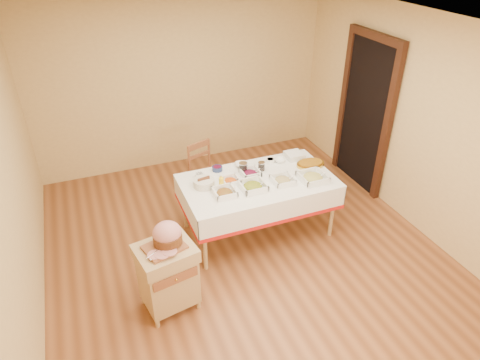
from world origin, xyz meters
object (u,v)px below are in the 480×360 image
at_px(ham_on_board, 167,236).
at_px(mustard_bottle, 221,183).
at_px(preserve_jar_right, 261,167).
at_px(plate_stack, 294,156).
at_px(brass_platter, 310,164).
at_px(preserve_jar_left, 243,168).
at_px(dining_table, 258,192).
at_px(dining_chair, 206,173).
at_px(butcher_cart, 168,274).
at_px(bread_basket, 204,183).

bearing_deg(ham_on_board, mustard_bottle, 43.28).
height_order(preserve_jar_right, plate_stack, preserve_jar_right).
height_order(plate_stack, brass_platter, plate_stack).
relative_size(preserve_jar_left, brass_platter, 0.36).
distance_m(dining_table, preserve_jar_right, 0.33).
relative_size(dining_chair, mustard_bottle, 5.02).
distance_m(dining_table, preserve_jar_left, 0.34).
bearing_deg(mustard_bottle, ham_on_board, -136.72).
bearing_deg(plate_stack, dining_table, -153.09).
bearing_deg(dining_chair, brass_platter, -34.97).
bearing_deg(ham_on_board, preserve_jar_right, 34.76).
bearing_deg(butcher_cart, preserve_jar_right, 34.85).
height_order(dining_table, plate_stack, plate_stack).
distance_m(butcher_cart, brass_platter, 2.30).
xyz_separation_m(dining_chair, mustard_bottle, (-0.08, -0.90, 0.39)).
xyz_separation_m(butcher_cart, preserve_jar_right, (1.46, 1.02, 0.37)).
distance_m(mustard_bottle, plate_stack, 1.17).
height_order(mustard_bottle, brass_platter, mustard_bottle).
relative_size(butcher_cart, bread_basket, 3.10).
xyz_separation_m(dining_chair, preserve_jar_right, (0.52, -0.68, 0.36)).
xyz_separation_m(mustard_bottle, plate_stack, (1.12, 0.34, -0.04)).
bearing_deg(brass_platter, butcher_cart, -156.78).
xyz_separation_m(preserve_jar_right, plate_stack, (0.52, 0.13, -0.01)).
xyz_separation_m(butcher_cart, plate_stack, (1.98, 1.14, 0.36)).
xyz_separation_m(preserve_jar_right, brass_platter, (0.63, -0.12, -0.03)).
bearing_deg(dining_table, butcher_cart, -148.58).
relative_size(mustard_bottle, plate_stack, 0.82).
bearing_deg(dining_chair, bread_basket, -108.18).
relative_size(ham_on_board, mustard_bottle, 2.24).
height_order(preserve_jar_right, bread_basket, preserve_jar_right).
distance_m(butcher_cart, ham_on_board, 0.44).
relative_size(ham_on_board, preserve_jar_right, 3.55).
relative_size(dining_chair, bread_basket, 3.55).
bearing_deg(bread_basket, ham_on_board, -125.95).
bearing_deg(preserve_jar_right, ham_on_board, -145.24).
bearing_deg(dining_table, preserve_jar_left, 112.20).
bearing_deg(dining_chair, ham_on_board, -118.37).
bearing_deg(dining_table, plate_stack, 26.91).
bearing_deg(butcher_cart, ham_on_board, 38.14).
xyz_separation_m(butcher_cart, mustard_bottle, (0.86, 0.80, 0.40)).
xyz_separation_m(butcher_cart, ham_on_board, (0.04, 0.03, 0.44)).
distance_m(preserve_jar_right, brass_platter, 0.64).
distance_m(dining_chair, bread_basket, 0.89).
relative_size(butcher_cart, preserve_jar_left, 5.72).
relative_size(dining_table, mustard_bottle, 10.43).
bearing_deg(brass_platter, ham_on_board, -157.11).
height_order(ham_on_board, brass_platter, ham_on_board).
bearing_deg(ham_on_board, dining_table, 31.20).
distance_m(dining_chair, mustard_bottle, 0.98).
bearing_deg(preserve_jar_right, dining_chair, 127.44).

